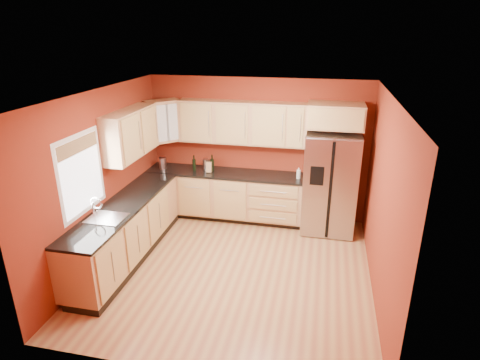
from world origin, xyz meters
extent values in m
plane|color=#A4623F|center=(0.00, 0.00, 0.00)|extent=(4.00, 4.00, 0.00)
plane|color=white|center=(0.00, 0.00, 2.60)|extent=(4.00, 4.00, 0.00)
cube|color=maroon|center=(0.00, 2.00, 1.30)|extent=(4.00, 0.04, 2.60)
cube|color=maroon|center=(0.00, -2.00, 1.30)|extent=(4.00, 0.04, 2.60)
cube|color=maroon|center=(-2.00, 0.00, 1.30)|extent=(0.04, 4.00, 2.60)
cube|color=maroon|center=(2.00, 0.00, 1.30)|extent=(0.04, 4.00, 2.60)
cube|color=#AD8254|center=(-0.55, 1.70, 0.44)|extent=(2.90, 0.60, 0.88)
cube|color=#AD8254|center=(-1.70, 0.00, 0.44)|extent=(0.60, 2.80, 0.88)
cube|color=black|center=(-0.55, 1.69, 0.90)|extent=(2.90, 0.62, 0.04)
cube|color=black|center=(-1.69, 0.00, 0.90)|extent=(0.62, 2.80, 0.04)
cube|color=#AD8254|center=(-0.25, 1.83, 1.83)|extent=(2.30, 0.33, 0.75)
cube|color=#AD8254|center=(-1.83, 0.72, 1.83)|extent=(0.33, 1.35, 0.75)
cube|color=#AD8254|center=(-1.67, 1.67, 1.83)|extent=(0.67, 0.67, 0.75)
cube|color=#AD8254|center=(1.35, 1.70, 2.05)|extent=(0.92, 0.60, 0.40)
cube|color=#B8B8BD|center=(1.35, 1.62, 0.89)|extent=(0.90, 0.75, 1.78)
cube|color=white|center=(-1.98, -0.50, 1.55)|extent=(0.03, 0.90, 1.00)
cylinder|color=#B8B8BD|center=(-0.91, 1.75, 1.02)|extent=(0.13, 0.13, 0.21)
cylinder|color=#B8B8BD|center=(-1.73, 1.64, 1.03)|extent=(0.16, 0.16, 0.22)
cube|color=tan|center=(-0.83, 1.64, 1.02)|extent=(0.10, 0.10, 0.19)
cylinder|color=silver|center=(0.80, 1.65, 1.02)|extent=(0.08, 0.08, 0.20)
camera|label=1|loc=(1.19, -5.02, 3.41)|focal=30.00mm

